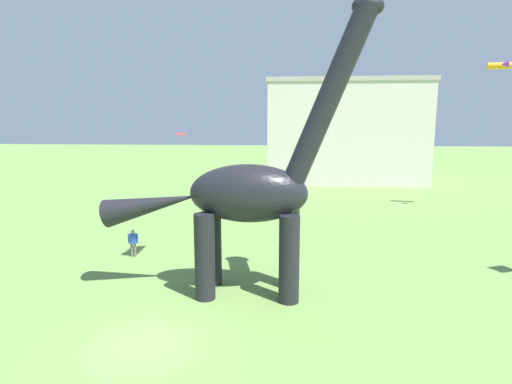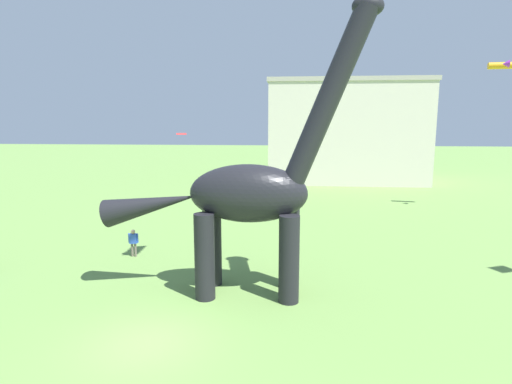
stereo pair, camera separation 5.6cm
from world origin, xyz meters
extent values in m
plane|color=#6B9347|center=(0.00, 0.00, 0.00)|extent=(240.00, 240.00, 0.00)
cylinder|color=black|center=(4.67, 5.33, 1.82)|extent=(0.84, 0.84, 3.63)
cylinder|color=black|center=(4.67, 3.73, 1.82)|extent=(0.84, 0.84, 3.63)
cylinder|color=black|center=(1.19, 5.33, 1.82)|extent=(0.84, 0.84, 3.63)
cylinder|color=black|center=(1.19, 3.73, 1.82)|extent=(0.84, 0.84, 3.63)
ellipsoid|color=black|center=(2.93, 4.53, 4.37)|extent=(4.97, 2.14, 2.45)
cylinder|color=black|center=(6.16, 4.53, 8.29)|extent=(3.57, 0.92, 7.08)
ellipsoid|color=black|center=(7.52, 4.53, 11.65)|extent=(1.22, 0.76, 0.84)
cone|color=black|center=(-1.24, 4.53, 3.81)|extent=(4.37, 1.22, 2.07)
cylinder|color=#6B6056|center=(-3.99, 8.82, 0.38)|extent=(0.13, 0.13, 0.75)
cylinder|color=#6B6056|center=(-3.81, 8.82, 0.38)|extent=(0.13, 0.13, 0.75)
cube|color=blue|center=(-3.90, 8.82, 1.02)|extent=(0.41, 0.25, 0.53)
sphere|color=tan|center=(-3.90, 8.82, 1.40)|extent=(0.23, 0.23, 0.23)
cylinder|color=blue|center=(-4.13, 8.82, 1.04)|extent=(0.10, 0.10, 0.50)
cylinder|color=blue|center=(-3.67, 8.82, 1.04)|extent=(0.10, 0.10, 0.50)
cylinder|color=orange|center=(20.59, 22.49, 11.60)|extent=(1.91, 0.79, 0.52)
cone|color=purple|center=(20.43, 21.49, 11.60)|extent=(0.54, 0.61, 0.55)
cube|color=red|center=(-4.54, 21.51, 6.34)|extent=(0.96, 0.82, 0.12)
cube|color=beige|center=(10.98, 41.79, 5.90)|extent=(18.54, 12.43, 11.79)
cube|color=#ABA396|center=(10.98, 41.79, 12.04)|extent=(18.91, 12.68, 0.50)
camera|label=1|loc=(4.82, -12.61, 7.32)|focal=29.40mm
camera|label=2|loc=(4.88, -12.61, 7.32)|focal=29.40mm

